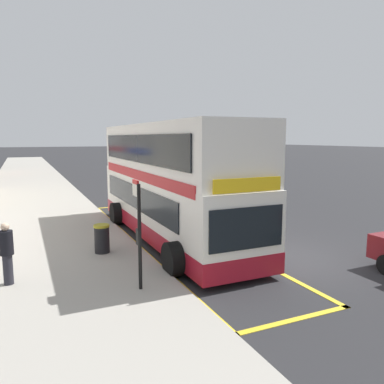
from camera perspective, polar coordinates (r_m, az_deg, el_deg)
ground_plane at (r=42.35m, az=-13.98°, el=2.73°), size 260.00×260.00×0.00m
pavement_near at (r=41.66m, az=-23.49°, el=2.30°), size 6.00×76.00×0.14m
double_decker_bus at (r=14.53m, az=-3.49°, el=1.00°), size 3.22×11.10×4.40m
bus_bay_markings at (r=14.91m, az=-3.29°, el=-6.88°), size 3.14×14.99×0.01m
bus_stop_sign at (r=9.39m, az=-8.11°, el=-5.12°), size 0.09×0.51×2.72m
parked_car_navy_behind at (r=29.69m, az=-3.78°, el=2.25°), size 2.09×4.20×1.62m
pedestrian_waiting_near_sign at (r=10.81m, az=-26.29°, el=-8.07°), size 0.34×0.34×1.62m
litter_bin at (r=12.78m, az=-13.51°, el=-6.87°), size 0.51×0.51×0.94m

